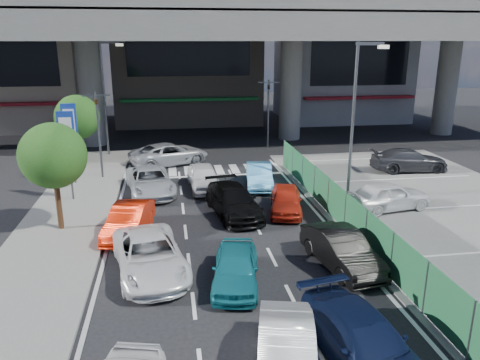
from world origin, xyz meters
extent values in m
plane|color=black|center=(0.00, 0.00, 0.00)|extent=(120.00, 120.00, 0.00)
cube|color=slate|center=(11.00, 2.00, 0.03)|extent=(12.00, 28.00, 0.06)
cube|color=slate|center=(-7.00, 4.00, 0.06)|extent=(4.00, 30.00, 0.12)
cylinder|color=slate|center=(-8.00, 22.00, 4.00)|extent=(1.80, 1.80, 8.00)
cylinder|color=slate|center=(8.00, 22.00, 4.00)|extent=(1.80, 1.80, 8.00)
cylinder|color=slate|center=(22.00, 22.00, 4.00)|extent=(1.80, 1.80, 8.00)
cube|color=slate|center=(0.00, 22.00, 9.00)|extent=(64.00, 14.00, 2.00)
cube|color=slate|center=(0.00, 15.20, 10.30)|extent=(64.00, 0.40, 0.90)
cube|color=slate|center=(0.00, 28.80, 10.30)|extent=(64.00, 0.40, 0.90)
cube|color=#AB9E8A|center=(-16.00, 32.00, 6.50)|extent=(12.00, 10.00, 13.00)
cube|color=maroon|center=(-16.00, 26.90, 2.80)|extent=(10.80, 1.60, 0.25)
cube|color=gray|center=(0.00, 33.00, 7.50)|extent=(14.00, 10.00, 15.00)
cube|color=#156D2D|center=(0.00, 27.90, 2.80)|extent=(12.60, 1.60, 0.25)
cube|color=black|center=(0.00, 27.98, 8.25)|extent=(11.20, 0.10, 6.75)
cube|color=gray|center=(16.00, 32.00, 6.00)|extent=(12.00, 10.00, 12.00)
cube|color=maroon|center=(16.00, 26.90, 2.80)|extent=(10.80, 1.60, 0.25)
cube|color=black|center=(16.00, 26.98, 6.60)|extent=(9.60, 0.10, 5.40)
cylinder|color=#595B60|center=(-6.20, 12.00, 2.60)|extent=(0.14, 0.14, 5.20)
cube|color=#595B60|center=(-6.20, 12.00, 5.00)|extent=(1.60, 0.08, 0.08)
imported|color=black|center=(-6.20, 12.00, 4.70)|extent=(0.26, 1.24, 0.50)
cylinder|color=#595B60|center=(5.50, 19.00, 2.60)|extent=(0.14, 0.14, 5.20)
cube|color=#595B60|center=(5.50, 19.00, 5.00)|extent=(1.60, 0.08, 0.08)
imported|color=black|center=(5.50, 19.00, 4.70)|extent=(0.26, 1.24, 0.50)
cylinder|color=#595B60|center=(7.00, 6.00, 4.00)|extent=(0.16, 0.16, 8.00)
cube|color=#595B60|center=(7.60, 6.00, 7.90)|extent=(1.40, 0.15, 0.15)
cube|color=silver|center=(8.30, 6.00, 7.75)|extent=(0.50, 0.22, 0.18)
cylinder|color=#595B60|center=(-6.50, 18.00, 4.00)|extent=(0.16, 0.16, 8.00)
cube|color=#595B60|center=(-5.90, 18.00, 7.90)|extent=(1.40, 0.15, 0.15)
cube|color=silver|center=(-5.20, 18.00, 7.75)|extent=(0.50, 0.22, 0.18)
cylinder|color=#595B60|center=(-7.20, 8.00, 1.10)|extent=(0.10, 0.10, 2.20)
cube|color=#16349A|center=(-7.20, 8.00, 3.20)|extent=(0.80, 0.12, 3.00)
cube|color=white|center=(-7.20, 7.93, 3.20)|extent=(0.60, 0.02, 2.40)
cylinder|color=#595B60|center=(-7.60, 11.00, 1.10)|extent=(0.10, 0.10, 2.20)
cube|color=#16349A|center=(-7.60, 11.00, 3.20)|extent=(0.80, 0.12, 3.00)
cube|color=white|center=(-7.60, 10.93, 3.20)|extent=(0.60, 0.02, 2.40)
cylinder|color=#382314|center=(-7.00, 4.00, 1.20)|extent=(0.24, 0.24, 2.40)
sphere|color=#174112|center=(-7.00, 4.00, 3.40)|extent=(2.80, 2.80, 2.80)
cylinder|color=#382314|center=(-7.80, 14.50, 1.20)|extent=(0.24, 0.24, 2.40)
sphere|color=#174112|center=(-7.80, 14.50, 3.40)|extent=(2.80, 2.80, 2.80)
imported|color=silver|center=(0.48, -6.61, 0.66)|extent=(2.25, 4.22, 1.32)
imported|color=black|center=(2.55, -6.45, 0.68)|extent=(2.70, 4.95, 1.36)
imported|color=white|center=(-3.00, -0.58, 0.69)|extent=(3.14, 5.29, 1.38)
imported|color=#177886|center=(-0.09, -1.87, 0.65)|extent=(2.19, 4.02, 1.30)
imported|color=black|center=(3.94, -1.19, 0.69)|extent=(2.11, 4.37, 1.38)
imported|color=red|center=(-3.99, 3.07, 0.66)|extent=(2.17, 4.22, 1.32)
imported|color=black|center=(0.79, 4.79, 0.69)|extent=(2.68, 5.00, 1.38)
imported|color=red|center=(3.34, 4.71, 0.63)|extent=(2.30, 3.95, 1.26)
imported|color=#B3B7BC|center=(-3.25, 8.74, 0.69)|extent=(3.03, 5.23, 1.37)
imported|color=white|center=(-0.30, 9.07, 0.69)|extent=(1.85, 4.13, 1.38)
imported|color=#59B7F3|center=(2.86, 9.02, 0.65)|extent=(1.92, 4.12, 1.31)
imported|color=#A7A9AE|center=(-2.15, 14.84, 0.73)|extent=(5.80, 4.35, 1.46)
imported|color=white|center=(8.36, 4.19, 0.77)|extent=(4.42, 2.42, 1.43)
imported|color=#2F2F34|center=(12.89, 10.68, 0.76)|extent=(4.94, 2.27, 1.40)
cone|color=red|center=(6.37, 3.08, 0.39)|extent=(0.43, 0.43, 0.65)
camera|label=1|loc=(-2.15, -16.11, 8.08)|focal=35.00mm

